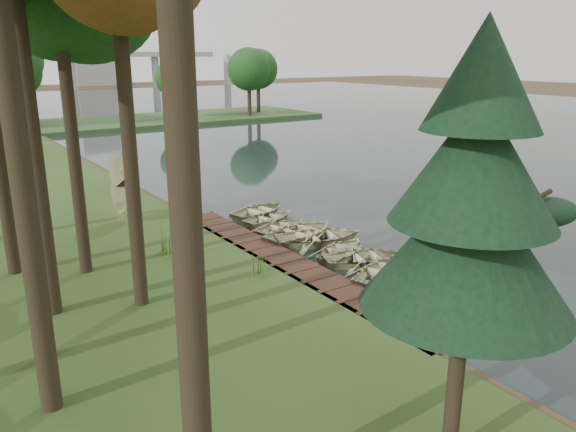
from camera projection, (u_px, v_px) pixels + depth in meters
ground at (321, 261)px, 22.63m from camera, size 300.00×300.00×0.00m
water at (441, 139)px, 54.69m from camera, size 130.00×200.00×0.05m
boardwalk at (288, 265)px, 21.73m from camera, size 1.60×16.00×0.30m
peninsula at (119, 122)px, 66.66m from camera, size 50.00×14.00×0.45m
far_trees at (86, 69)px, 63.15m from camera, size 45.60×5.60×8.80m
bridge at (34, 59)px, 122.79m from camera, size 95.90×4.00×8.60m
building_a at (90, 50)px, 147.69m from camera, size 10.00×8.00×18.00m
rowboat_0 at (440, 290)px, 18.66m from camera, size 4.46×3.61×0.82m
rowboat_1 at (422, 278)px, 19.76m from camera, size 4.21×3.59×0.74m
rowboat_2 at (388, 269)px, 20.62m from camera, size 4.05×3.40×0.72m
rowboat_3 at (364, 255)px, 22.10m from camera, size 3.85×3.26×0.68m
rowboat_4 at (343, 248)px, 22.95m from camera, size 3.67×3.24×0.63m
rowboat_5 at (319, 235)px, 24.40m from camera, size 4.51×3.78×0.80m
rowboat_6 at (301, 230)px, 25.03m from camera, size 4.39×3.55×0.80m
rowboat_7 at (283, 225)px, 26.07m from camera, size 3.46×2.88×0.62m
rowboat_8 at (270, 216)px, 27.53m from camera, size 3.38×2.74×0.62m
rowboat_9 at (260, 209)px, 28.68m from camera, size 3.80×3.10×0.69m
stored_rowboat at (123, 215)px, 26.62m from camera, size 3.56×2.67×0.70m
pine_tree at (473, 198)px, 9.69m from camera, size 3.80×3.80×8.37m
reeds_0 at (258, 264)px, 20.12m from camera, size 0.60×0.60×0.93m
reeds_1 at (175, 245)px, 21.85m from camera, size 0.60×0.60×1.15m
reeds_2 at (165, 240)px, 22.53m from camera, size 0.60×0.60×1.05m
reeds_3 at (193, 216)px, 25.76m from camera, size 0.60×0.60×1.10m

